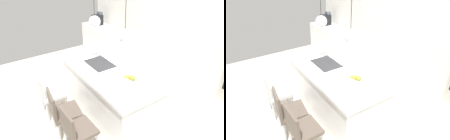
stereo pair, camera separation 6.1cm
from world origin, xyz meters
The scene contains 13 objects.
floor centered at (0.00, 0.00, 0.00)m, with size 6.60×6.60×0.00m, color beige.
back_wall centered at (0.00, 1.65, 1.30)m, with size 6.00×0.10×2.60m, color silver.
kitchen_island centered at (0.00, 0.00, 0.47)m, with size 2.06×0.96×0.93m.
sink_basin centered at (-0.30, 0.00, 0.93)m, with size 0.56×0.40×0.02m, color #2D2D30.
faucet centered at (-0.30, 0.21, 1.08)m, with size 0.02×0.17×0.22m.
fruit_bowl centered at (0.55, 0.06, 0.97)m, with size 0.31×0.31×0.15m.
side_counter centered at (-2.40, 1.28, 0.44)m, with size 1.10×0.60×0.87m, color white.
coffee_machine centered at (-2.50, 1.28, 1.03)m, with size 0.20×0.35×0.38m.
chair_near centered at (-0.56, -0.93, 0.49)m, with size 0.43×0.44×0.86m.
chair_middle centered at (0.02, -0.94, 0.49)m, with size 0.49×0.49×0.88m.
chair_far centered at (0.55, -0.93, 0.51)m, with size 0.45×0.42×0.88m.
pendant_light_left centered at (-0.42, 0.00, 1.69)m, with size 0.20×0.20×0.80m.
pendant_light_right centered at (0.42, 0.00, 1.69)m, with size 0.20×0.20×0.80m.
Camera 2 is at (2.64, -1.68, 2.72)m, focal length 32.99 mm.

